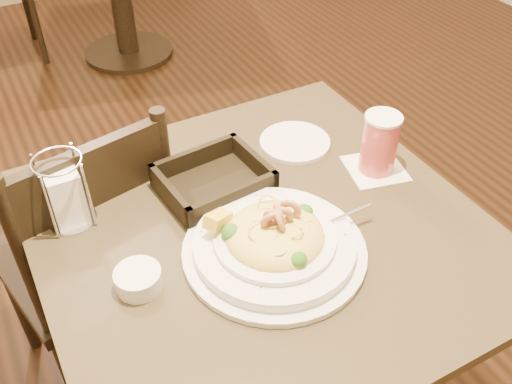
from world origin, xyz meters
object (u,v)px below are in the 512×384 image
main_table (260,300)px  napkin_caddy (66,195)px  side_plate (295,142)px  butter_ramekin (138,279)px  pasta_bowl (274,241)px  dining_chair_near (91,253)px  drink_glass (379,144)px  bread_basket (214,183)px

main_table → napkin_caddy: (-0.34, 0.21, 0.31)m
side_plate → butter_ramekin: bearing=-152.9°
pasta_bowl → dining_chair_near: bearing=123.5°
drink_glass → side_plate: (-0.11, 0.18, -0.07)m
main_table → butter_ramekin: butter_ramekin is taller
drink_glass → butter_ramekin: (-0.61, -0.08, -0.05)m
bread_basket → side_plate: 0.26m
butter_ramekin → napkin_caddy: bearing=104.8°
main_table → side_plate: 0.40m
napkin_caddy → butter_ramekin: bearing=-75.2°
main_table → napkin_caddy: napkin_caddy is taller
dining_chair_near → pasta_bowl: dining_chair_near is taller
main_table → butter_ramekin: size_ratio=10.17×
side_plate → butter_ramekin: butter_ramekin is taller
bread_basket → napkin_caddy: size_ratio=1.50×
main_table → butter_ramekin: bearing=-173.0°
napkin_caddy → dining_chair_near: bearing=78.5°
pasta_bowl → bread_basket: (-0.02, 0.23, -0.01)m
dining_chair_near → napkin_caddy: 0.38m
pasta_bowl → side_plate: pasta_bowl is taller
dining_chair_near → napkin_caddy: (-0.03, -0.16, 0.34)m
main_table → dining_chair_near: 0.48m
bread_basket → napkin_caddy: bearing=169.9°
napkin_caddy → main_table: bearing=-31.1°
main_table → side_plate: (0.22, 0.22, 0.25)m
bread_basket → side_plate: bearing=14.9°
butter_ramekin → drink_glass: bearing=7.2°
drink_glass → butter_ramekin: bearing=-172.8°
pasta_bowl → napkin_caddy: (-0.33, 0.29, 0.04)m
bread_basket → napkin_caddy: 0.31m
pasta_bowl → drink_glass: 0.37m
pasta_bowl → bread_basket: size_ratio=1.68×
pasta_bowl → bread_basket: bearing=95.8°
drink_glass → butter_ramekin: 0.62m
main_table → side_plate: side_plate is taller
napkin_caddy → butter_ramekin: (0.06, -0.24, -0.05)m
dining_chair_near → butter_ramekin: size_ratio=10.51×
pasta_bowl → bread_basket: 0.23m
drink_glass → side_plate: 0.22m
side_plate → drink_glass: bearing=-57.1°
main_table → dining_chair_near: (-0.31, 0.37, -0.03)m
butter_ramekin → bread_basket: bearing=37.5°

